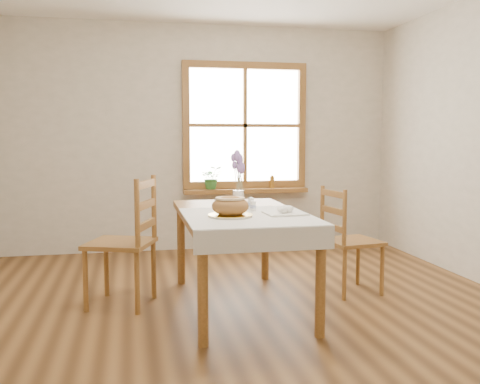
% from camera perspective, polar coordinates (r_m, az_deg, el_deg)
% --- Properties ---
extents(ground, '(5.00, 5.00, 0.00)m').
position_cam_1_polar(ground, '(4.01, 0.88, -13.35)').
color(ground, brown).
rests_on(ground, ground).
extents(room_walls, '(4.60, 5.10, 2.65)m').
position_cam_1_polar(room_walls, '(3.80, 0.92, 11.71)').
color(room_walls, beige).
rests_on(room_walls, ground).
extents(window, '(1.46, 0.08, 1.46)m').
position_cam_1_polar(window, '(6.30, 0.51, 7.11)').
color(window, '#9D6730').
rests_on(window, ground).
extents(window_sill, '(1.46, 0.20, 0.05)m').
position_cam_1_polar(window_sill, '(6.27, 0.64, 0.15)').
color(window_sill, '#9D6730').
rests_on(window_sill, ground).
extents(dining_table, '(0.90, 1.60, 0.75)m').
position_cam_1_polar(dining_table, '(4.13, 0.00, -3.24)').
color(dining_table, '#9D6730').
rests_on(dining_table, ground).
extents(table_linen, '(0.91, 0.99, 0.01)m').
position_cam_1_polar(table_linen, '(3.82, 0.91, -2.63)').
color(table_linen, silver).
rests_on(table_linen, dining_table).
extents(chair_left, '(0.63, 0.61, 1.02)m').
position_cam_1_polar(chair_left, '(4.30, -12.67, -5.15)').
color(chair_left, '#9D6730').
rests_on(chair_left, ground).
extents(chair_right, '(0.50, 0.49, 0.90)m').
position_cam_1_polar(chair_right, '(4.64, 11.88, -5.01)').
color(chair_right, '#9D6730').
rests_on(chair_right, ground).
extents(bread_plate, '(0.38, 0.38, 0.02)m').
position_cam_1_polar(bread_plate, '(3.78, -1.05, -2.53)').
color(bread_plate, silver).
rests_on(bread_plate, table_linen).
extents(bread_loaf, '(0.26, 0.26, 0.14)m').
position_cam_1_polar(bread_loaf, '(3.77, -1.05, -1.31)').
color(bread_loaf, olive).
rests_on(bread_loaf, bread_plate).
extents(egg_napkin, '(0.30, 0.26, 0.01)m').
position_cam_1_polar(egg_napkin, '(3.91, 4.83, -2.28)').
color(egg_napkin, silver).
rests_on(egg_napkin, table_linen).
extents(eggs, '(0.23, 0.21, 0.05)m').
position_cam_1_polar(eggs, '(3.91, 4.84, -1.83)').
color(eggs, white).
rests_on(eggs, egg_napkin).
extents(salt_shaker, '(0.05, 0.05, 0.08)m').
position_cam_1_polar(salt_shaker, '(4.06, 1.40, -1.47)').
color(salt_shaker, silver).
rests_on(salt_shaker, table_linen).
extents(pepper_shaker, '(0.07, 0.07, 0.10)m').
position_cam_1_polar(pepper_shaker, '(4.13, 1.19, -1.23)').
color(pepper_shaker, silver).
rests_on(pepper_shaker, table_linen).
extents(flower_vase, '(0.11, 0.11, 0.11)m').
position_cam_1_polar(flower_vase, '(4.57, -0.18, -0.61)').
color(flower_vase, silver).
rests_on(flower_vase, dining_table).
extents(lavender_bouquet, '(0.17, 0.17, 0.32)m').
position_cam_1_polar(lavender_bouquet, '(4.55, -0.18, 2.05)').
color(lavender_bouquet, '#78589B').
rests_on(lavender_bouquet, flower_vase).
extents(potted_plant, '(0.24, 0.27, 0.21)m').
position_cam_1_polar(potted_plant, '(6.18, -3.04, 1.26)').
color(potted_plant, '#2E6C2B').
rests_on(potted_plant, window_sill).
extents(amber_bottle, '(0.06, 0.06, 0.15)m').
position_cam_1_polar(amber_bottle, '(6.33, 3.44, 1.12)').
color(amber_bottle, '#98631C').
rests_on(amber_bottle, window_sill).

